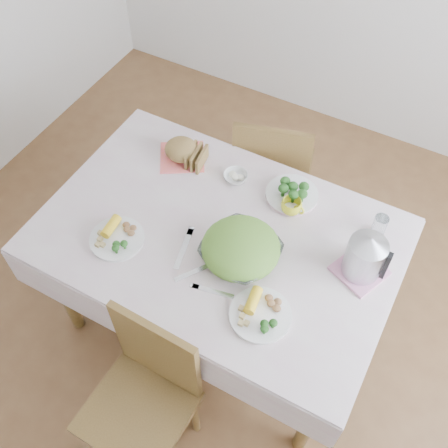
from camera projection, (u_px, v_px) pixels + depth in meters
The scene contains 19 objects.
floor at pixel (219, 317), 2.82m from camera, with size 3.60×3.60×0.00m, color brown.
dining_table at pixel (218, 281), 2.52m from camera, with size 1.40×0.90×0.75m, color brown.
tablecloth at pixel (218, 235), 2.22m from camera, with size 1.50×1.00×0.01m, color beige.
chair_near at pixel (136, 408), 2.06m from camera, with size 0.40×0.40×0.87m, color brown.
chair_far at pixel (274, 166), 2.86m from camera, with size 0.40×0.40×0.89m, color brown.
salad_bowl at pixel (241, 252), 2.11m from camera, with size 0.30×0.30×0.07m, color white.
dinner_plate_left at pixel (117, 239), 2.18m from camera, with size 0.23×0.23×0.02m, color white.
dinner_plate_right at pixel (260, 315), 1.97m from camera, with size 0.24×0.24×0.02m, color white.
broccoli_plate at pixel (292, 195), 2.33m from camera, with size 0.24×0.24×0.02m, color beige.
napkin at pixel (182, 157), 2.48m from camera, with size 0.21×0.21×0.00m, color #F66A64.
bread_loaf at pixel (181, 149), 2.44m from camera, with size 0.16×0.15×0.10m, color olive.
fruit_bowl at pixel (236, 177), 2.39m from camera, with size 0.11×0.11×0.03m, color white.
yellow_mug at pixel (291, 207), 2.26m from camera, with size 0.09×0.09×0.07m, color yellow.
glass_tumbler at pixel (380, 225), 2.16m from camera, with size 0.06×0.06×0.11m, color white.
pink_tray at pixel (359, 270), 2.09m from camera, with size 0.18×0.18×0.01m, color pink.
electric_kettle at pixel (366, 255), 2.00m from camera, with size 0.15×0.15×0.21m, color #B2B5BA.
fork_left at pixel (184, 249), 2.16m from camera, with size 0.02×0.21×0.00m, color silver.
fork_right at pixel (195, 271), 2.10m from camera, with size 0.02×0.18×0.00m, color silver.
knife at pixel (213, 291), 2.04m from camera, with size 0.02×0.17×0.00m, color silver.
Camera 1 is at (0.65, -1.13, 2.55)m, focal length 42.00 mm.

